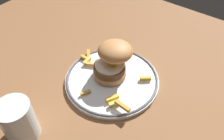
% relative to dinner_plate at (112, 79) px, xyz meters
% --- Properties ---
extents(ground_plane, '(1.40, 1.03, 0.04)m').
position_rel_dinner_plate_xyz_m(ground_plane, '(0.05, 0.01, -0.03)').
color(ground_plane, brown).
extents(dinner_plate, '(0.27, 0.27, 0.02)m').
position_rel_dinner_plate_xyz_m(dinner_plate, '(0.00, 0.00, 0.00)').
color(dinner_plate, silver).
rests_on(dinner_plate, ground_plane).
extents(burger, '(0.13, 0.13, 0.11)m').
position_rel_dinner_plate_xyz_m(burger, '(-0.01, 0.01, 0.06)').
color(burger, '#B87944').
rests_on(burger, dinner_plate).
extents(fries_pile, '(0.24, 0.19, 0.02)m').
position_rel_dinner_plate_xyz_m(fries_pile, '(-0.02, -0.00, 0.01)').
color(fries_pile, gold).
rests_on(fries_pile, dinner_plate).
extents(water_glass, '(0.08, 0.08, 0.11)m').
position_rel_dinner_plate_xyz_m(water_glass, '(-0.06, -0.26, 0.04)').
color(water_glass, silver).
rests_on(water_glass, ground_plane).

